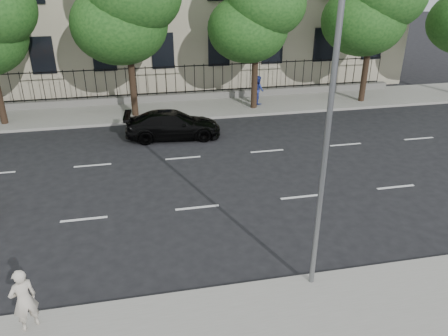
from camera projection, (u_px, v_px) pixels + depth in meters
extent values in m
plane|color=black|center=(209.00, 248.00, 13.76)|extent=(120.00, 120.00, 0.00)
cube|color=gray|center=(169.00, 110.00, 26.09)|extent=(60.00, 4.00, 0.15)
cube|color=slate|center=(167.00, 97.00, 27.48)|extent=(30.00, 0.50, 0.40)
cube|color=black|center=(166.00, 93.00, 27.35)|extent=(28.80, 0.05, 0.05)
cube|color=black|center=(165.00, 67.00, 26.65)|extent=(28.80, 0.05, 0.05)
cylinder|color=slate|center=(326.00, 148.00, 10.38)|extent=(0.14, 0.14, 8.00)
cylinder|color=#382619|center=(133.00, 86.00, 24.28)|extent=(0.36, 0.36, 3.32)
ellipsoid|color=#174115|center=(120.00, 24.00, 23.05)|extent=(5.13, 5.13, 4.21)
cylinder|color=#382619|center=(254.00, 82.00, 25.59)|extent=(0.36, 0.36, 3.08)
ellipsoid|color=#174115|center=(248.00, 29.00, 24.49)|extent=(4.56, 4.56, 3.74)
ellipsoid|color=#174115|center=(267.00, 4.00, 23.64)|extent=(4.32, 4.32, 3.55)
cylinder|color=#382619|center=(364.00, 75.00, 26.81)|extent=(0.36, 0.36, 3.22)
ellipsoid|color=#174115|center=(363.00, 21.00, 25.63)|extent=(4.94, 4.94, 4.06)
imported|color=black|center=(173.00, 125.00, 21.95)|extent=(4.88, 2.27, 1.38)
imported|color=beige|center=(24.00, 300.00, 10.24)|extent=(0.74, 0.68, 1.69)
imported|color=navy|center=(258.00, 90.00, 26.63)|extent=(0.80, 0.95, 1.71)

